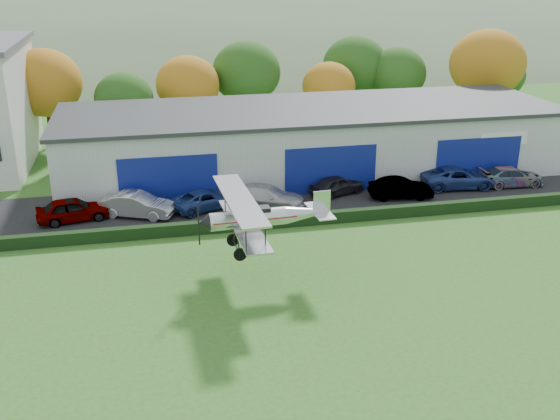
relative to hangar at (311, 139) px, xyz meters
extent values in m
plane|color=#31641F|center=(-5.00, -27.98, -2.66)|extent=(300.00, 300.00, 0.00)
cube|color=black|center=(-2.00, -6.98, -2.63)|extent=(48.00, 9.00, 0.05)
cube|color=black|center=(-2.00, -11.78, -2.26)|extent=(46.00, 0.60, 0.80)
cube|color=#B2B7BC|center=(0.00, 0.02, -0.16)|extent=(40.00, 12.00, 5.00)
cube|color=#2D3033|center=(0.00, 0.02, 2.49)|extent=(40.60, 12.60, 0.30)
cube|color=navy|center=(-12.00, -6.03, -0.86)|extent=(7.00, 0.12, 3.60)
cube|color=navy|center=(0.00, -6.03, -0.86)|extent=(7.00, 0.12, 3.60)
cube|color=navy|center=(12.00, -6.03, -0.86)|extent=(7.00, 0.12, 3.60)
cylinder|color=#3D2614|center=(-22.00, 12.02, -1.08)|extent=(0.36, 0.36, 3.15)
ellipsoid|color=#A65D14|center=(-22.00, 12.02, 3.37)|extent=(6.84, 6.84, 6.16)
cylinder|color=#3D2614|center=(-15.00, 10.02, -1.43)|extent=(0.36, 0.36, 2.45)
ellipsoid|color=#1E4C14|center=(-15.00, 10.02, 2.03)|extent=(5.32, 5.32, 4.79)
cylinder|color=#3D2614|center=(-9.00, 12.02, -1.26)|extent=(0.36, 0.36, 2.80)
ellipsoid|color=#A65D14|center=(-9.00, 12.02, 2.70)|extent=(6.08, 6.08, 5.47)
cylinder|color=#3D2614|center=(-3.00, 14.02, -1.08)|extent=(0.36, 0.36, 3.15)
ellipsoid|color=#1E4C14|center=(-3.00, 14.02, 3.37)|extent=(6.84, 6.84, 6.16)
cylinder|color=#3D2614|center=(5.00, 12.02, -1.43)|extent=(0.36, 0.36, 2.45)
ellipsoid|color=#A65D14|center=(5.00, 12.02, 2.03)|extent=(5.32, 5.32, 4.79)
cylinder|color=#3D2614|center=(13.00, 14.02, -1.26)|extent=(0.36, 0.36, 2.80)
ellipsoid|color=#1E4C14|center=(13.00, 14.02, 2.70)|extent=(6.08, 6.08, 5.47)
cylinder|color=#3D2614|center=(21.00, 10.02, -0.91)|extent=(0.36, 0.36, 3.50)
ellipsoid|color=#A65D14|center=(21.00, 10.02, 4.04)|extent=(7.60, 7.60, 6.84)
cylinder|color=#3D2614|center=(25.00, 14.02, -1.43)|extent=(0.36, 0.36, 2.45)
ellipsoid|color=#1E4C14|center=(25.00, 14.02, 2.03)|extent=(5.32, 5.32, 4.79)
cylinder|color=#3D2614|center=(9.00, 16.02, -1.08)|extent=(0.36, 0.36, 3.15)
ellipsoid|color=#1E4C14|center=(9.00, 16.02, 3.37)|extent=(6.84, 6.84, 6.16)
ellipsoid|color=#4C6642|center=(15.00, 112.02, -18.06)|extent=(320.00, 196.00, 56.00)
ellipsoid|color=#4C6642|center=(85.00, 112.02, -12.56)|extent=(240.00, 126.00, 36.00)
imported|color=gray|center=(-18.52, -7.91, -1.80)|extent=(5.02, 2.79, 1.62)
imported|color=silver|center=(-14.29, -8.00, -1.78)|extent=(5.33, 3.60, 1.66)
imported|color=navy|center=(-9.58, -7.49, -1.93)|extent=(5.39, 4.11, 1.36)
imported|color=silver|center=(-5.39, -8.29, -1.78)|extent=(6.16, 4.47, 1.66)
imported|color=black|center=(0.35, -6.59, -1.87)|extent=(4.65, 3.17, 1.47)
imported|color=gray|center=(4.69, -8.37, -1.85)|extent=(4.80, 2.25, 1.52)
imported|color=navy|center=(9.95, -7.03, -1.81)|extent=(5.95, 3.23, 1.58)
imported|color=gray|center=(14.16, -7.46, -1.87)|extent=(5.16, 2.26, 1.48)
cylinder|color=silver|center=(-8.38, -18.68, 0.89)|extent=(4.20, 1.18, 0.98)
cone|color=silver|center=(-5.11, -18.53, 0.89)|extent=(2.45, 1.10, 0.98)
cone|color=black|center=(-10.73, -18.80, 0.89)|extent=(0.59, 1.01, 0.98)
cube|color=maroon|center=(-8.05, -18.67, 0.95)|extent=(4.63, 1.23, 0.07)
cube|color=black|center=(-7.84, -18.66, 1.35)|extent=(1.34, 0.72, 0.27)
cube|color=silver|center=(-8.60, -18.70, 0.57)|extent=(1.75, 7.93, 0.11)
cube|color=silver|center=(-8.82, -18.71, 2.04)|extent=(1.88, 8.37, 0.11)
cylinder|color=black|center=(-8.95, -21.56, 1.31)|extent=(0.07, 0.07, 1.42)
cylinder|color=black|center=(-7.97, -21.51, 1.31)|extent=(0.07, 0.07, 1.42)
cylinder|color=black|center=(-9.23, -15.88, 1.31)|extent=(0.07, 0.07, 1.42)
cylinder|color=black|center=(-8.25, -15.83, 1.31)|extent=(0.07, 0.07, 1.42)
cylinder|color=black|center=(-8.80, -19.09, 1.66)|extent=(0.08, 0.24, 0.82)
cylinder|color=black|center=(-8.84, -18.32, 1.66)|extent=(0.08, 0.24, 0.82)
cylinder|color=black|center=(-9.01, -19.18, -0.04)|extent=(0.11, 0.76, 1.34)
cylinder|color=black|center=(-9.06, -18.25, -0.04)|extent=(0.11, 0.76, 1.34)
cylinder|color=black|center=(-9.04, -18.72, -0.69)|extent=(0.18, 2.08, 0.08)
cylinder|color=black|center=(-8.99, -19.70, -0.69)|extent=(0.71, 0.19, 0.70)
cylinder|color=black|center=(-9.08, -17.73, -0.69)|extent=(0.71, 0.19, 0.70)
cylinder|color=black|center=(-4.34, -18.49, 0.62)|extent=(0.40, 0.08, 0.46)
cube|color=silver|center=(-4.34, -18.49, 0.95)|extent=(1.12, 2.89, 0.07)
cube|color=silver|center=(-4.23, -18.48, 1.49)|extent=(0.99, 0.11, 1.20)
cube|color=black|center=(-11.02, -18.81, 0.89)|extent=(0.07, 0.13, 2.40)
camera|label=1|loc=(-13.50, -50.62, 13.84)|focal=41.76mm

